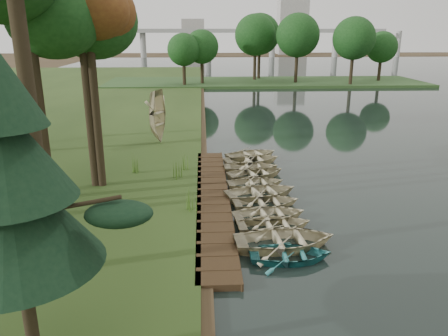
{
  "coord_description": "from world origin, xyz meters",
  "views": [
    {
      "loc": [
        -2.06,
        -20.37,
        8.23
      ],
      "look_at": [
        -0.96,
        1.68,
        1.23
      ],
      "focal_mm": 35.0,
      "sensor_mm": 36.0,
      "label": 1
    }
  ],
  "objects_px": {
    "boardwalk": "(213,199)",
    "rowboat_1": "(285,238)",
    "stored_rowboat": "(159,137)",
    "pine_tree": "(8,180)",
    "rowboat_2": "(274,223)",
    "rowboat_0": "(290,253)"
  },
  "relations": [
    {
      "from": "rowboat_0",
      "to": "rowboat_1",
      "type": "bearing_deg",
      "value": 1.6
    },
    {
      "from": "rowboat_2",
      "to": "stored_rowboat",
      "type": "relative_size",
      "value": 0.83
    },
    {
      "from": "rowboat_2",
      "to": "pine_tree",
      "type": "height_order",
      "value": "pine_tree"
    },
    {
      "from": "rowboat_2",
      "to": "pine_tree",
      "type": "xyz_separation_m",
      "value": [
        -7.19,
        -7.82,
        4.77
      ]
    },
    {
      "from": "rowboat_0",
      "to": "rowboat_2",
      "type": "xyz_separation_m",
      "value": [
        -0.18,
        2.6,
        0.02
      ]
    },
    {
      "from": "boardwalk",
      "to": "rowboat_2",
      "type": "relative_size",
      "value": 4.98
    },
    {
      "from": "boardwalk",
      "to": "pine_tree",
      "type": "xyz_separation_m",
      "value": [
        -4.67,
        -11.3,
        5.0
      ]
    },
    {
      "from": "rowboat_1",
      "to": "stored_rowboat",
      "type": "relative_size",
      "value": 1.03
    },
    {
      "from": "boardwalk",
      "to": "rowboat_1",
      "type": "distance_m",
      "value": 5.75
    },
    {
      "from": "boardwalk",
      "to": "rowboat_0",
      "type": "xyz_separation_m",
      "value": [
        2.7,
        -6.08,
        0.22
      ]
    },
    {
      "from": "stored_rowboat",
      "to": "pine_tree",
      "type": "xyz_separation_m",
      "value": [
        -1.01,
        -22.35,
        4.45
      ]
    },
    {
      "from": "boardwalk",
      "to": "rowboat_0",
      "type": "bearing_deg",
      "value": -66.02
    },
    {
      "from": "rowboat_0",
      "to": "stored_rowboat",
      "type": "height_order",
      "value": "stored_rowboat"
    },
    {
      "from": "boardwalk",
      "to": "stored_rowboat",
      "type": "xyz_separation_m",
      "value": [
        -3.66,
        11.06,
        0.55
      ]
    },
    {
      "from": "boardwalk",
      "to": "rowboat_1",
      "type": "bearing_deg",
      "value": -62.1
    },
    {
      "from": "stored_rowboat",
      "to": "rowboat_2",
      "type": "bearing_deg",
      "value": -134.5
    },
    {
      "from": "pine_tree",
      "to": "stored_rowboat",
      "type": "bearing_deg",
      "value": 87.41
    },
    {
      "from": "rowboat_0",
      "to": "pine_tree",
      "type": "relative_size",
      "value": 0.39
    },
    {
      "from": "rowboat_1",
      "to": "rowboat_0",
      "type": "bearing_deg",
      "value": 175.97
    },
    {
      "from": "boardwalk",
      "to": "rowboat_1",
      "type": "relative_size",
      "value": 4.0
    },
    {
      "from": "stored_rowboat",
      "to": "rowboat_0",
      "type": "bearing_deg",
      "value": -137.18
    },
    {
      "from": "boardwalk",
      "to": "rowboat_2",
      "type": "distance_m",
      "value": 4.31
    }
  ]
}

